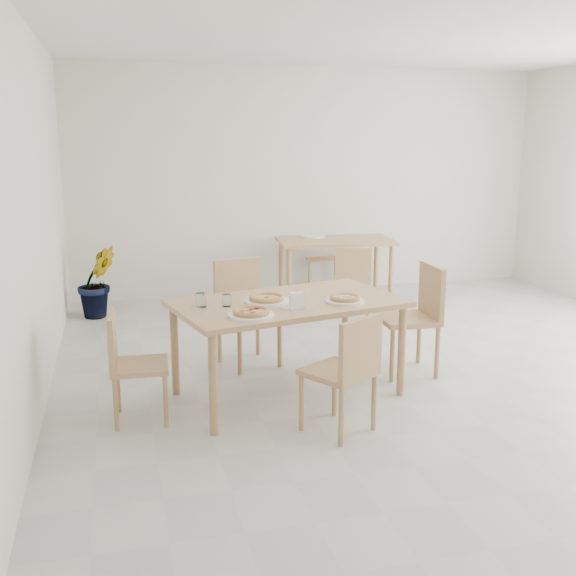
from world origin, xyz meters
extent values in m
plane|color=beige|center=(0.00, 0.00, 0.00)|extent=(7.00, 7.00, 0.00)
plane|color=white|center=(0.00, 0.00, 2.80)|extent=(7.00, 7.00, 0.00)
plane|color=silver|center=(0.00, 3.50, 1.40)|extent=(6.00, 0.00, 6.00)
plane|color=silver|center=(-3.00, 0.00, 1.40)|extent=(0.00, 7.00, 7.00)
cube|color=tan|center=(-1.20, 0.01, 0.73)|extent=(1.85, 1.30, 0.04)
cylinder|color=tan|center=(-1.86, -0.56, 0.35)|extent=(0.06, 0.06, 0.71)
cylinder|color=tan|center=(-0.36, -0.21, 0.35)|extent=(0.06, 0.06, 0.71)
cylinder|color=tan|center=(-2.04, 0.23, 0.35)|extent=(0.06, 0.06, 0.71)
cylinder|color=tan|center=(-0.54, 0.58, 0.35)|extent=(0.06, 0.06, 0.71)
cube|color=tan|center=(-1.03, -0.70, 0.42)|extent=(0.56, 0.56, 0.04)
cube|color=tan|center=(-0.93, -0.85, 0.63)|extent=(0.37, 0.25, 0.39)
cylinder|color=tan|center=(-0.97, -0.46, 0.20)|extent=(0.03, 0.03, 0.40)
cylinder|color=tan|center=(-1.27, -0.64, 0.20)|extent=(0.03, 0.03, 0.40)
cylinder|color=tan|center=(-0.79, -0.75, 0.20)|extent=(0.03, 0.03, 0.40)
cylinder|color=tan|center=(-1.09, -0.94, 0.20)|extent=(0.03, 0.03, 0.40)
cube|color=tan|center=(-1.35, 0.78, 0.46)|extent=(0.56, 0.56, 0.04)
cube|color=tan|center=(-1.41, 0.97, 0.70)|extent=(0.44, 0.17, 0.43)
cylinder|color=tan|center=(-1.48, 0.54, 0.22)|extent=(0.04, 0.04, 0.44)
cylinder|color=tan|center=(-1.11, 0.65, 0.22)|extent=(0.04, 0.04, 0.44)
cylinder|color=tan|center=(-1.59, 0.90, 0.22)|extent=(0.04, 0.04, 0.44)
cylinder|color=tan|center=(-1.22, 1.02, 0.22)|extent=(0.04, 0.04, 0.44)
cube|color=tan|center=(-2.31, -0.19, 0.40)|extent=(0.41, 0.41, 0.04)
cube|color=tan|center=(-2.49, -0.18, 0.60)|extent=(0.06, 0.39, 0.37)
cylinder|color=tan|center=(-2.16, -0.36, 0.19)|extent=(0.03, 0.03, 0.38)
cylinder|color=tan|center=(-2.14, -0.03, 0.19)|extent=(0.03, 0.03, 0.38)
cylinder|color=tan|center=(-2.49, -0.34, 0.19)|extent=(0.03, 0.03, 0.38)
cylinder|color=tan|center=(-2.47, -0.01, 0.19)|extent=(0.03, 0.03, 0.38)
cube|color=tan|center=(-0.10, 0.26, 0.46)|extent=(0.48, 0.48, 0.04)
cube|color=tan|center=(0.10, 0.24, 0.70)|extent=(0.07, 0.46, 0.43)
cylinder|color=tan|center=(-0.29, 0.46, 0.22)|extent=(0.04, 0.04, 0.44)
cylinder|color=tan|center=(-0.31, 0.07, 0.22)|extent=(0.04, 0.04, 0.44)
cylinder|color=tan|center=(0.10, 0.44, 0.22)|extent=(0.04, 0.04, 0.44)
cylinder|color=tan|center=(0.08, 0.05, 0.22)|extent=(0.04, 0.04, 0.44)
cylinder|color=white|center=(-1.36, 0.00, 0.76)|extent=(0.33, 0.33, 0.02)
cylinder|color=white|center=(-0.80, -0.14, 0.76)|extent=(0.29, 0.29, 0.02)
cylinder|color=white|center=(-1.55, -0.36, 0.76)|extent=(0.32, 0.32, 0.02)
cylinder|color=#DEAF68|center=(-1.36, 0.00, 0.77)|extent=(0.32, 0.32, 0.01)
torus|color=#DEAF68|center=(-1.36, 0.00, 0.78)|extent=(0.32, 0.32, 0.03)
cylinder|color=orange|center=(-1.36, 0.00, 0.78)|extent=(0.24, 0.24, 0.01)
ellipsoid|color=#2A6416|center=(-1.36, 0.00, 0.79)|extent=(0.05, 0.03, 0.01)
cylinder|color=#DEAF68|center=(-0.80, -0.14, 0.77)|extent=(0.24, 0.24, 0.01)
torus|color=#DEAF68|center=(-0.80, -0.14, 0.78)|extent=(0.24, 0.24, 0.03)
cylinder|color=#FAEDCD|center=(-0.80, -0.14, 0.78)|extent=(0.18, 0.18, 0.01)
cylinder|color=#DEAF68|center=(-1.55, -0.36, 0.77)|extent=(0.33, 0.33, 0.01)
torus|color=#DEAF68|center=(-1.55, -0.36, 0.78)|extent=(0.34, 0.34, 0.03)
cylinder|color=orange|center=(-1.55, -0.36, 0.78)|extent=(0.26, 0.26, 0.01)
cylinder|color=white|center=(-1.85, -0.01, 0.80)|extent=(0.08, 0.08, 0.10)
cylinder|color=white|center=(-1.67, -0.04, 0.79)|extent=(0.07, 0.07, 0.09)
cube|color=silver|center=(-1.20, -0.26, 0.76)|extent=(0.12, 0.07, 0.01)
cube|color=white|center=(-1.20, -0.26, 0.82)|extent=(0.11, 0.06, 0.11)
cube|color=silver|center=(-1.87, -0.05, 0.75)|extent=(0.10, 0.17, 0.01)
cube|color=silver|center=(-1.29, -0.25, 0.75)|extent=(0.10, 0.15, 0.01)
cube|color=tan|center=(0.13, 2.87, 0.73)|extent=(1.43, 0.91, 0.04)
cylinder|color=tan|center=(-0.51, 2.61, 0.35)|extent=(0.06, 0.06, 0.71)
cylinder|color=tan|center=(0.70, 2.49, 0.35)|extent=(0.06, 0.06, 0.71)
cylinder|color=tan|center=(-0.45, 3.25, 0.35)|extent=(0.06, 0.06, 0.71)
cylinder|color=tan|center=(0.77, 3.13, 0.35)|extent=(0.06, 0.06, 0.71)
cube|color=tan|center=(0.08, 2.14, 0.40)|extent=(0.47, 0.47, 0.04)
cube|color=tan|center=(0.04, 1.97, 0.60)|extent=(0.39, 0.13, 0.37)
cylinder|color=tan|center=(0.28, 2.27, 0.19)|extent=(0.03, 0.03, 0.38)
cylinder|color=tan|center=(-0.05, 2.35, 0.19)|extent=(0.03, 0.03, 0.38)
cylinder|color=tan|center=(0.20, 1.94, 0.19)|extent=(0.03, 0.03, 0.38)
cylinder|color=tan|center=(-0.12, 2.02, 0.19)|extent=(0.03, 0.03, 0.38)
cube|color=tan|center=(0.15, 3.57, 0.41)|extent=(0.44, 0.44, 0.04)
cube|color=tan|center=(0.17, 3.75, 0.63)|extent=(0.41, 0.08, 0.38)
cylinder|color=tan|center=(-0.04, 3.42, 0.20)|extent=(0.03, 0.03, 0.39)
cylinder|color=tan|center=(0.31, 3.38, 0.20)|extent=(0.03, 0.03, 0.39)
cylinder|color=tan|center=(0.00, 3.76, 0.20)|extent=(0.03, 0.03, 0.39)
cylinder|color=tan|center=(0.34, 3.73, 0.20)|extent=(0.03, 0.03, 0.39)
cylinder|color=white|center=(-0.08, 3.10, 0.76)|extent=(0.31, 0.31, 0.02)
imported|color=#1F681F|center=(-2.65, 2.77, 0.40)|extent=(0.54, 0.49, 0.80)
camera|label=1|loc=(-2.42, -4.75, 1.96)|focal=42.00mm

